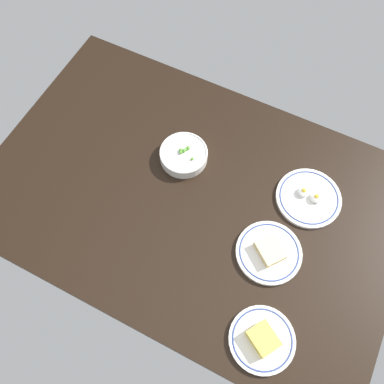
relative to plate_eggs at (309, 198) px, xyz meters
The scene contains 5 objects.
dining_table 40.31cm from the plate_eggs, 155.59° to the right, with size 144.43×95.41×4.00cm, color black.
plate_eggs is the anchor object (origin of this frame).
bowl_peas 46.10cm from the plate_eggs, behind, with size 17.20×17.20×5.51cm.
plate_cheese 50.18cm from the plate_eggs, 86.09° to the right, with size 19.89×19.89×5.28cm.
plate_sandwich 24.82cm from the plate_eggs, 101.32° to the right, with size 21.50×21.50×4.70cm.
Camera 1 is at (27.15, -53.95, 133.25)cm, focal length 38.42 mm.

